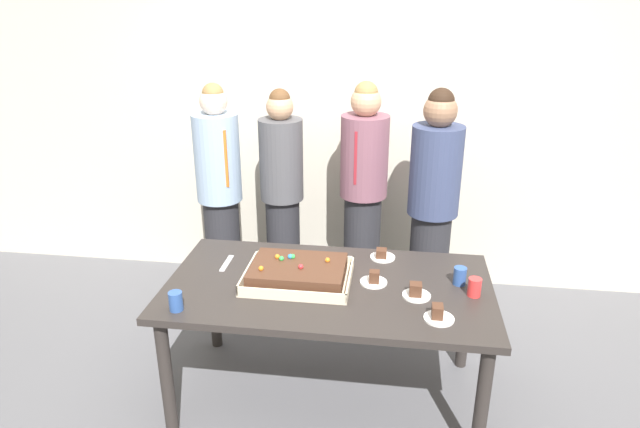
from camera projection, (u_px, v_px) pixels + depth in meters
name	position (u px, v px, depth m)	size (l,w,h in m)	color
ground_plane	(328.00, 394.00, 3.36)	(12.00, 12.00, 0.00)	#5B5B60
interior_back_panel	(355.00, 96.00, 4.28)	(8.00, 0.12, 3.00)	beige
party_table	(328.00, 297.00, 3.11)	(1.78, 0.97, 0.75)	#2D2826
sheet_cake	(298.00, 273.00, 3.10)	(0.58, 0.45, 0.12)	beige
plated_slice_near_left	(374.00, 280.00, 3.08)	(0.15, 0.15, 0.08)	white
plated_slice_near_right	(382.00, 255.00, 3.37)	(0.15, 0.15, 0.06)	white
plated_slice_far_left	(416.00, 292.00, 2.95)	(0.15, 0.15, 0.08)	white
plated_slice_far_right	(438.00, 315.00, 2.74)	(0.15, 0.15, 0.07)	white
drink_cup_nearest	(176.00, 301.00, 2.81)	(0.07, 0.07, 0.10)	#2D5199
drink_cup_middle	(460.00, 276.00, 3.06)	(0.07, 0.07, 0.10)	#2D5199
drink_cup_far_end	(475.00, 287.00, 2.95)	(0.07, 0.07, 0.10)	red
cake_server_utensil	(227.00, 263.00, 3.31)	(0.03, 0.20, 0.01)	silver
person_serving_front	(282.00, 195.00, 4.12)	(0.31, 0.31, 1.62)	#28282D
person_green_shirt_behind	(363.00, 194.00, 4.06)	(0.34, 0.34, 1.68)	#28282D
person_striped_tie_right	(433.00, 207.00, 3.82)	(0.34, 0.34, 1.68)	#28282D
person_far_right_suit	(220.00, 194.00, 4.09)	(0.33, 0.33, 1.67)	#28282D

